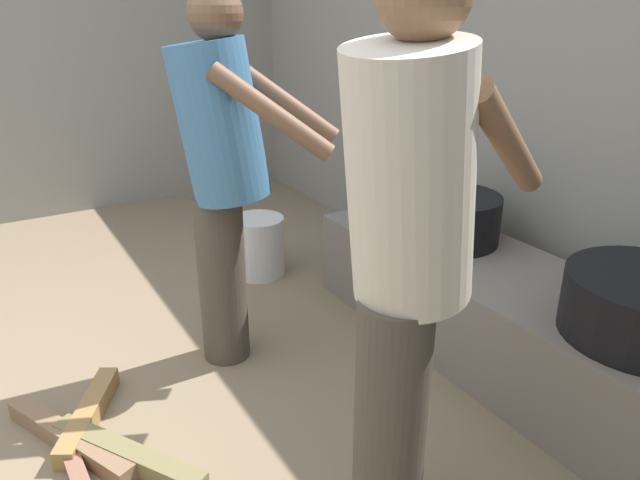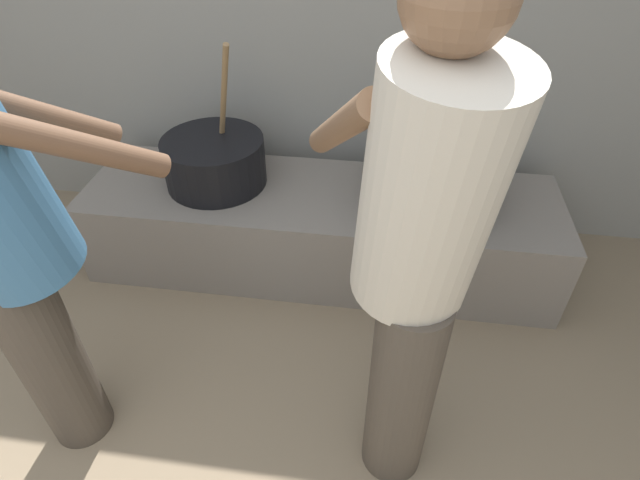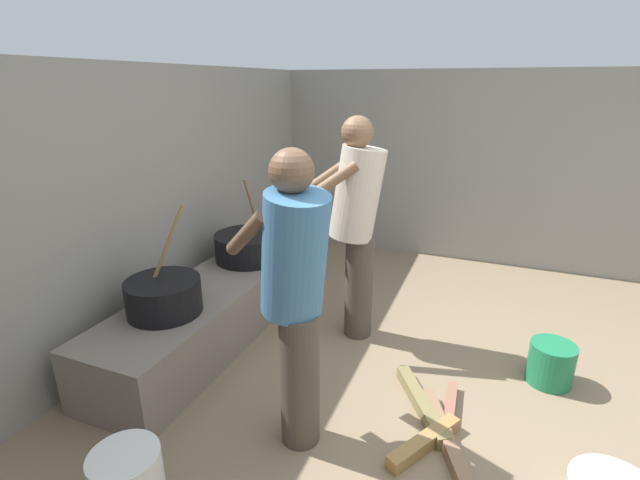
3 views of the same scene
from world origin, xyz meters
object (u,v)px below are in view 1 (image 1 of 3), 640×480
Objects in this scene: cooking_pot_main at (450,217)px; bucket_white_plastic at (259,246)px; cook_in_blue_shirt at (223,165)px; cook_in_cream_shirt at (407,246)px.

cooking_pot_main reaches higher than bucket_white_plastic.
bucket_white_plastic is (-0.70, 0.46, -0.69)m from cook_in_blue_shirt.
bucket_white_plastic is (-1.79, 0.42, -0.73)m from cook_in_cream_shirt.
cook_in_blue_shirt is at bearing -177.80° from cook_in_cream_shirt.
cook_in_cream_shirt is 1.97m from bucket_white_plastic.
cooking_pot_main is 1.13m from bucket_white_plastic.
cook_in_cream_shirt is (0.86, -0.96, 0.38)m from cooking_pot_main.
cook_in_cream_shirt is at bearing -48.28° from cooking_pot_main.
cook_in_cream_shirt reaches higher than cook_in_blue_shirt.
cooking_pot_main is 0.43× the size of cook_in_cream_shirt.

